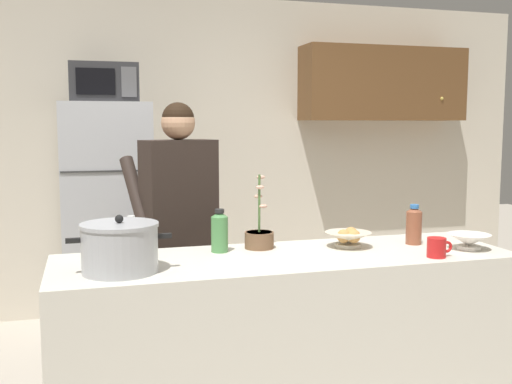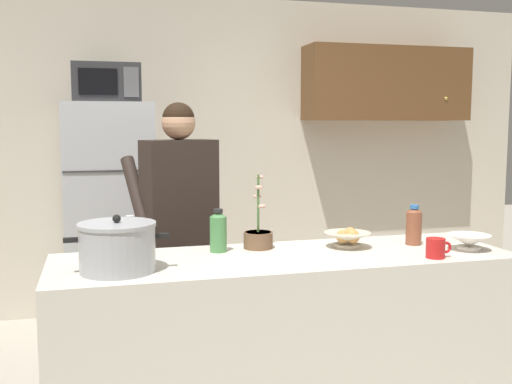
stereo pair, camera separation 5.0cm
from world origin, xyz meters
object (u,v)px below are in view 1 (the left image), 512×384
Objects in this scene: bread_bowl at (348,238)px; bottle_far_corner at (131,235)px; cooking_pot at (120,247)px; coffee_mug at (437,247)px; potted_orchid at (259,237)px; empty_bowl at (469,241)px; bottle_near_edge at (220,231)px; person_near_pot at (179,210)px; bottle_mid_counter at (414,225)px; microwave at (104,83)px; refrigerator at (107,218)px.

bread_bowl is 1.10m from bottle_far_corner.
cooking_pot is 3.39× the size of coffee_mug.
potted_orchid is at bearing -5.54° from bottle_far_corner.
empty_bowl is 0.57× the size of potted_orchid.
bottle_near_edge is at bearing -12.02° from bottle_far_corner.
coffee_mug is (1.09, -1.01, -0.09)m from person_near_pot.
person_near_pot is 12.83× the size of coffee_mug.
bottle_mid_counter is 0.56× the size of potted_orchid.
bottle_near_edge is (-1.23, 0.30, 0.06)m from empty_bowl.
bottle_mid_counter is at bearing 134.72° from empty_bowl.
bottle_mid_counter is at bearing 6.69° from cooking_pot.
empty_bowl is at bearing -21.05° from bread_bowl.
microwave reaches higher than bread_bowl.
bread_bowl is (1.16, 0.20, -0.06)m from cooking_pot.
cooking_pot reaches higher than bottle_far_corner.
refrigerator reaches higher than bread_bowl.
refrigerator is at bearing 109.16° from person_near_pot.
bottle_mid_counter is 1.47m from bottle_far_corner.
microwave is 1.99× the size of bread_bowl.
bread_bowl is at bearing 158.95° from empty_bowl.
person_near_pot is 0.61m from bottle_near_edge.
cooking_pot is 1.73m from empty_bowl.
person_near_pot is at bearing 100.44° from bottle_near_edge.
microwave is at bearing -89.93° from refrigerator.
person_near_pot is at bearing 66.15° from cooking_pot.
coffee_mug is 0.61× the size of empty_bowl.
refrigerator is at bearing 130.52° from bottle_mid_counter.
microwave reaches higher than cooking_pot.
cooking_pot is 2.38× the size of bottle_far_corner.
microwave is 2.57× the size of bottle_far_corner.
bottle_near_edge is 1.04m from bottle_mid_counter.
microwave is at bearing 123.48° from bread_bowl.
refrigerator is 1.00m from microwave.
cooking_pot is at bearing 174.97° from coffee_mug.
cooking_pot is 0.57m from bottle_near_edge.
bottle_near_edge reaches higher than empty_bowl.
empty_bowl is (1.34, -0.90, -0.09)m from person_near_pot.
refrigerator reaches higher than person_near_pot.
refrigerator is at bearing 106.11° from bottle_near_edge.
bottle_mid_counter is at bearing -49.13° from microwave.
empty_bowl is 1.00× the size of bottle_near_edge.
empty_bowl is at bearing -17.80° from potted_orchid.
microwave reaches higher than bottle_mid_counter.
coffee_mug is 1.06m from bottle_near_edge.
microwave reaches higher than person_near_pot.
person_near_pot is at bearing 146.13° from empty_bowl.
person_near_pot is 1.49m from coffee_mug.
bread_bowl is 1.11× the size of bottle_near_edge.
bottle_near_edge is at bearing -172.46° from potted_orchid.
bottle_far_corner is (0.08, 0.37, -0.02)m from cooking_pot.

